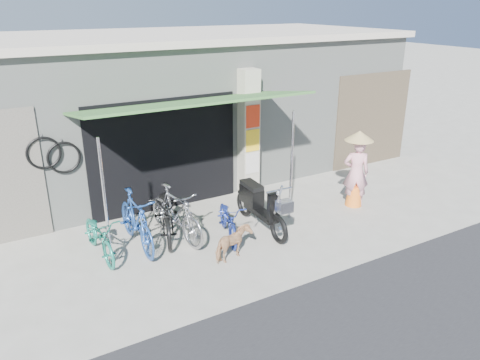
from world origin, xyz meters
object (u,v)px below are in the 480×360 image
bike_teal (99,236)px  bike_blue (136,221)px  bike_navy (228,220)px  moped (259,205)px  bike_black (167,212)px  street_dog (233,244)px  bike_silver (176,213)px  nun (356,169)px

bike_teal → bike_blue: size_ratio=0.87×
bike_navy → moped: bearing=22.4°
bike_teal → bike_black: bike_black is taller
bike_teal → moped: size_ratio=0.80×
bike_blue → bike_navy: bearing=-18.5°
street_dog → bike_silver: bearing=6.0°
bike_black → nun: (4.27, -0.74, 0.36)m
bike_blue → bike_teal: bearing=179.6°
bike_black → nun: bearing=8.3°
bike_teal → bike_navy: bike_teal is taller
bike_blue → bike_navy: size_ratio=1.22×
bike_silver → bike_navy: bearing=-38.7°
bike_navy → nun: nun is taller
bike_black → nun: nun is taller
bike_navy → nun: size_ratio=0.85×
street_dog → nun: bearing=-97.0°
bike_black → bike_navy: (1.00, -0.71, -0.12)m
moped → nun: (2.50, -0.11, 0.36)m
moped → bike_blue: bearing=170.9°
bike_blue → moped: 2.49m
bike_navy → street_dog: (-0.32, -0.77, -0.08)m
bike_silver → moped: moped is taller
bike_navy → moped: 0.78m
bike_blue → nun: size_ratio=1.03×
moped → nun: nun is taller
moped → nun: bearing=-0.7°
bike_black → moped: bearing=-1.5°
bike_teal → bike_black: (1.39, 0.16, 0.10)m
bike_blue → moped: moped is taller
bike_teal → street_dog: size_ratio=2.14×
moped → nun: size_ratio=1.12×
bike_silver → nun: 4.22m
bike_silver → street_dog: (0.58, -1.26, -0.23)m
bike_blue → moped: bearing=-11.4°
bike_silver → moped: bearing=-24.2°
bike_teal → street_dog: (2.06, -1.32, -0.10)m
bike_teal → street_dog: bearing=-36.0°
bike_black → moped: size_ratio=0.98×
bike_navy → nun: 3.30m
bike_navy → street_dog: bearing=-95.9°
nun → moped: bearing=31.4°
bike_blue → nun: bearing=-7.1°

